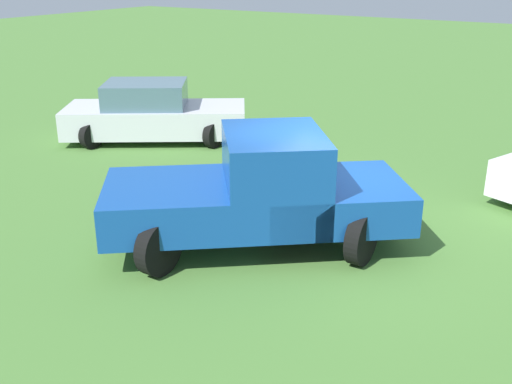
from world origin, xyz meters
TOP-DOWN VIEW (x-y plane):
  - ground_plane at (0.00, 0.00)m, footprint 80.00×80.00m
  - pickup_truck at (0.84, -0.84)m, footprint 4.39×4.80m
  - sedan_far at (-2.89, -6.41)m, footprint 3.95×4.69m
  - traffic_cone at (-3.18, -2.65)m, footprint 0.32×0.32m

SIDE VIEW (x-z plane):
  - ground_plane at x=0.00m, z-range 0.00..0.00m
  - traffic_cone at x=-3.18m, z-range 0.00..0.55m
  - sedan_far at x=-2.89m, z-range -0.06..1.39m
  - pickup_truck at x=0.84m, z-range 0.04..1.87m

